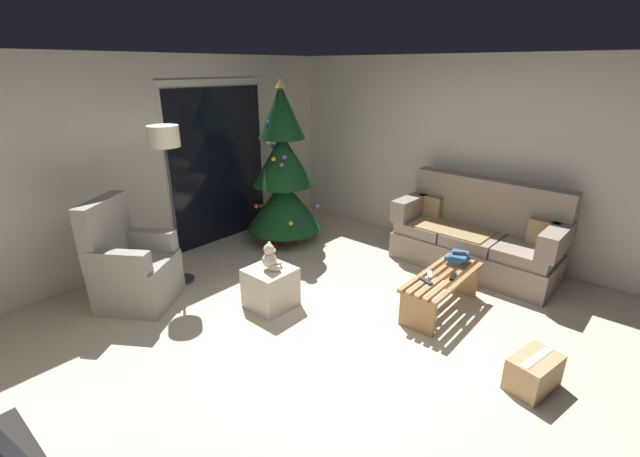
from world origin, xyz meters
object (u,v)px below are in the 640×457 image
floor_lamp (166,153)px  ottoman (271,287)px  couch (476,237)px  cardboard_box_taped_mid_floor (533,372)px  remote_black (453,276)px  remote_graphite (426,281)px  book_stack (458,258)px  teddy_bear_cream (270,258)px  coffee_table (442,287)px  christmas_tree (283,175)px  cell_phone (460,254)px  remote_silver (430,275)px  armchair (132,268)px

floor_lamp → ottoman: size_ratio=4.05×
couch → cardboard_box_taped_mid_floor: size_ratio=4.19×
cardboard_box_taped_mid_floor → remote_black: bearing=58.2°
remote_graphite → ottoman: size_ratio=0.35×
remote_black → book_stack: (0.35, 0.11, 0.04)m
remote_graphite → teddy_bear_cream: (-0.84, 1.30, 0.14)m
coffee_table → ottoman: size_ratio=2.50×
coffee_table → cardboard_box_taped_mid_floor: (-0.58, -1.06, -0.13)m
coffee_table → floor_lamp: 3.17m
book_stack → christmas_tree: christmas_tree is taller
remote_black → cardboard_box_taped_mid_floor: remote_black is taller
cell_phone → christmas_tree: 2.54m
remote_silver → remote_graphite: same height
remote_graphite → teddy_bear_cream: size_ratio=0.55×
coffee_table → cell_phone: 0.44m
floor_lamp → teddy_bear_cream: 1.57m
floor_lamp → remote_silver: bearing=-62.4°
coffee_table → cell_phone: size_ratio=7.64×
christmas_tree → cardboard_box_taped_mid_floor: bearing=-102.8°
book_stack → ottoman: bearing=137.0°
cell_phone → book_stack: bearing=49.6°
coffee_table → remote_black: bearing=-79.5°
coffee_table → book_stack: (0.36, 0.01, 0.19)m
couch → armchair: armchair is taller
coffee_table → christmas_tree: bearing=84.8°
remote_graphite → ottoman: (-0.84, 1.31, -0.19)m
armchair → teddy_bear_cream: bearing=-52.0°
remote_graphite → floor_lamp: bearing=137.6°
book_stack → teddy_bear_cream: size_ratio=0.95×
couch → remote_graphite: bearing=-176.9°
cell_phone → remote_silver: bearing=137.5°
cell_phone → teddy_bear_cream: size_ratio=0.50×
cell_phone → ottoman: cell_phone is taller
cell_phone → armchair: (-2.34, 2.51, -0.10)m
couch → remote_black: (-1.18, -0.24, 0.00)m
coffee_table → remote_graphite: (-0.24, 0.06, 0.14)m
couch → ottoman: size_ratio=4.44×
remote_graphite → cell_phone: size_ratio=1.08×
floor_lamp → armchair: bearing=-174.3°
remote_silver → remote_black: 0.22m
armchair → couch: bearing=-36.7°
remote_graphite → remote_black: (0.26, -0.16, 0.00)m
remote_silver → cell_phone: size_ratio=1.08×
remote_graphite → christmas_tree: 2.54m
christmas_tree → armchair: christmas_tree is taller
remote_silver → ottoman: bearing=-172.1°
remote_graphite → book_stack: book_stack is taller
remote_graphite → book_stack: bearing=18.2°
remote_black → book_stack: book_stack is taller
book_stack → armchair: bearing=133.2°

